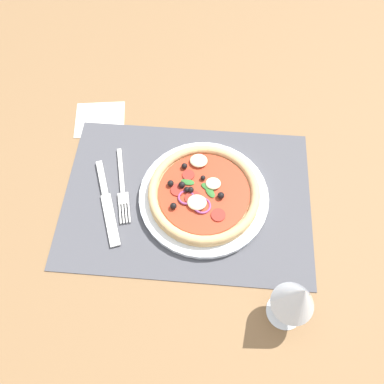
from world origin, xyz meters
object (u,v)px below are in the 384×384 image
knife (107,203)px  plate (204,195)px  wine_glass (298,298)px  napkin (100,119)px  pizza (204,191)px  fork (123,189)px

knife → plate: bearing=78.8°
wine_glass → napkin: bearing=-44.4°
knife → wine_glass: bearing=41.7°
wine_glass → napkin: 58.49cm
plate → pizza: (0.07, -0.02, 1.72)cm
plate → fork: bearing=-1.2°
fork → knife: knife is taller
pizza → fork: (16.88, -0.33, -2.12)cm
fork → plate: bearing=75.1°
plate → pizza: pizza is taller
fork → wine_glass: size_ratio=1.20×
plate → fork: plate is taller
plate → napkin: (25.39, -18.43, -0.84)cm
napkin → wine_glass: bearing=135.6°
fork → pizza: bearing=75.1°
fork → napkin: (8.44, -18.08, -0.44)cm
plate → knife: bearing=9.1°
knife → napkin: 22.35cm
pizza → fork: pizza is taller
knife → wine_glass: wine_glass is taller
plate → knife: (19.56, 3.14, -0.37)cm
pizza → plate: bearing=166.6°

